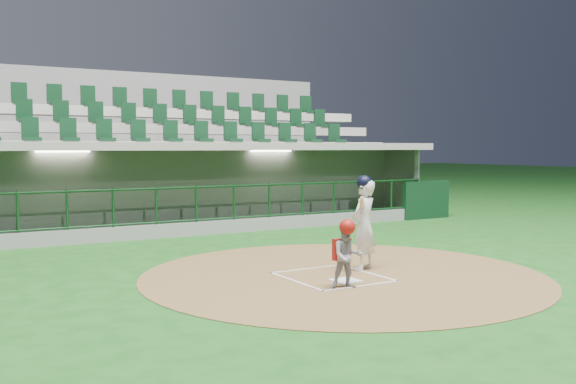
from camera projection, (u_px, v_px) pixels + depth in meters
name	position (u px, v px, depth m)	size (l,w,h in m)	color
ground	(323.00, 275.00, 11.45)	(120.00, 120.00, 0.00)	#144815
dirt_circle	(343.00, 275.00, 11.43)	(7.20, 7.20, 0.01)	brown
home_plate	(346.00, 281.00, 10.85)	(0.43, 0.43, 0.02)	white
batter_box_chalk	(332.00, 277.00, 11.19)	(1.55, 1.80, 0.01)	white
dugout_structure	(176.00, 193.00, 18.19)	(16.40, 3.70, 3.00)	gray
seating_deck	(138.00, 174.00, 20.76)	(17.00, 6.72, 5.15)	gray
batter	(364.00, 222.00, 11.82)	(0.90, 0.95, 1.75)	silver
catcher	(347.00, 254.00, 10.30)	(0.61, 0.54, 1.12)	gray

